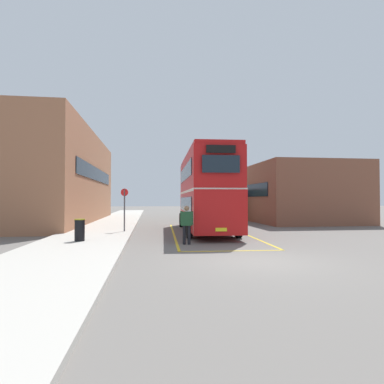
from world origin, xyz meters
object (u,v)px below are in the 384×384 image
at_px(single_deck_bus, 217,203).
at_px(bus_stop_sign, 124,205).
at_px(double_decker_bus, 205,191).
at_px(litter_bin, 80,230).
at_px(pedestrian_boarding, 187,222).

relative_size(single_deck_bus, bus_stop_sign, 3.94).
distance_m(double_decker_bus, litter_bin, 8.27).
xyz_separation_m(pedestrian_boarding, litter_bin, (-4.72, 0.70, -0.36)).
xyz_separation_m(double_decker_bus, single_deck_bus, (3.88, 14.56, -0.87)).
bearing_deg(pedestrian_boarding, bus_stop_sign, 122.42).
bearing_deg(bus_stop_sign, single_deck_bus, 59.96).
height_order(pedestrian_boarding, litter_bin, pedestrian_boarding).
relative_size(single_deck_bus, pedestrian_boarding, 5.72).
relative_size(double_decker_bus, single_deck_bus, 1.12).
bearing_deg(pedestrian_boarding, double_decker_bus, 71.80).
distance_m(pedestrian_boarding, litter_bin, 4.78).
distance_m(double_decker_bus, bus_stop_sign, 4.99).
bearing_deg(litter_bin, double_decker_bus, 36.13).
xyz_separation_m(double_decker_bus, litter_bin, (-6.51, -4.75, -1.88)).
bearing_deg(double_decker_bus, litter_bin, -143.87).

